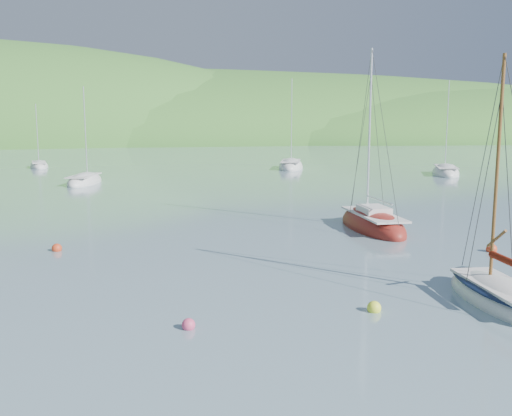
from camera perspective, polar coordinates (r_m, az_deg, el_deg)
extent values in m
plane|color=slate|center=(18.59, 8.04, -10.45)|extent=(700.00, 700.00, 0.00)
ellipsoid|color=#31772D|center=(186.73, -9.60, 6.77)|extent=(440.00, 110.00, 44.00)
ellipsoid|color=#31772D|center=(201.01, 17.27, 6.63)|extent=(240.00, 100.00, 34.00)
ellipsoid|color=white|center=(21.13, 23.19, -8.43)|extent=(2.60, 5.93, 1.41)
cube|color=silver|center=(20.90, 23.43, -7.18)|extent=(1.96, 4.62, 0.10)
cylinder|color=brown|center=(20.93, 22.97, 3.49)|extent=(0.12, 0.12, 7.70)
ellipsoid|color=black|center=(21.02, 23.26, -7.36)|extent=(2.56, 5.87, 0.24)
ellipsoid|color=maroon|center=(32.98, 11.56, -1.81)|extent=(2.74, 7.46, 2.04)
cube|color=silver|center=(32.72, 11.69, -0.61)|extent=(2.05, 5.82, 0.10)
cylinder|color=white|center=(33.28, 11.28, 7.49)|extent=(0.12, 0.12, 9.25)
cube|color=silver|center=(32.69, 11.70, -0.20)|extent=(1.44, 2.11, 0.42)
cylinder|color=white|center=(31.91, 12.22, 0.79)|extent=(0.18, 3.55, 0.09)
ellipsoid|color=white|center=(57.74, -16.75, 2.47)|extent=(4.03, 7.50, 1.94)
cube|color=silver|center=(57.54, -16.83, 3.13)|extent=(3.06, 5.83, 0.10)
cylinder|color=white|center=(58.25, -16.71, 7.37)|extent=(0.12, 0.12, 8.54)
ellipsoid|color=white|center=(73.14, 3.50, 4.10)|extent=(5.47, 9.16, 2.35)
cube|color=silver|center=(72.91, 3.50, 4.73)|extent=(4.17, 7.11, 0.10)
cylinder|color=white|center=(73.94, 3.57, 8.78)|extent=(0.12, 0.12, 10.37)
ellipsoid|color=white|center=(79.58, -20.86, 3.88)|extent=(3.30, 6.56, 1.71)
cube|color=silver|center=(79.41, -20.88, 4.31)|extent=(2.50, 5.10, 0.10)
cylinder|color=white|center=(80.13, -21.04, 7.01)|extent=(0.12, 0.12, 7.52)
ellipsoid|color=white|center=(68.18, 18.43, 3.32)|extent=(5.85, 8.50, 2.19)
cube|color=silver|center=(67.96, 18.47, 3.95)|extent=(4.47, 6.59, 0.10)
cylinder|color=white|center=(68.88, 18.57, 7.99)|extent=(0.12, 0.12, 9.65)
sphere|color=#F0FF34|center=(18.99, 11.73, -9.76)|extent=(0.45, 0.45, 0.45)
sphere|color=#DA436F|center=(17.26, -6.77, -11.53)|extent=(0.40, 0.40, 0.40)
sphere|color=red|center=(28.94, 22.49, -3.82)|extent=(0.50, 0.50, 0.50)
sphere|color=red|center=(28.49, -19.29, -3.84)|extent=(0.47, 0.47, 0.47)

